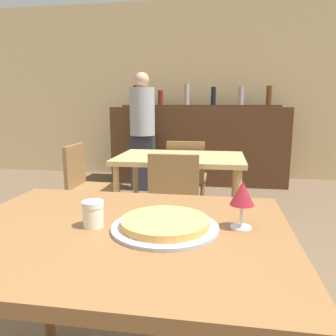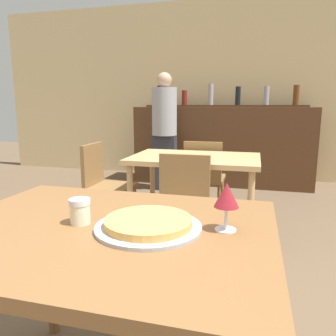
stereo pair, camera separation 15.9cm
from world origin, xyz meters
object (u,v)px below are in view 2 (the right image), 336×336
object	(u,v)px
chair_far_side_front	(181,204)
chair_far_side_left	(104,181)
person_standing	(164,128)
wine_glass	(227,196)
pizza_tray	(148,224)
cheese_shaker	(80,211)
chair_far_side_back	(204,174)

from	to	relation	value
chair_far_side_front	chair_far_side_left	xyz separation A→B (m)	(-0.87, 0.54, 0.00)
person_standing	wine_glass	xyz separation A→B (m)	(1.13, -3.34, 0.02)
pizza_tray	cheese_shaker	world-z (taller)	cheese_shaker
cheese_shaker	wine_glass	bearing A→B (deg)	7.37
chair_far_side_back	person_standing	xyz separation A→B (m)	(-0.72, 1.08, 0.39)
chair_far_side_back	wine_glass	size ratio (longest dim) A/B	5.20
cheese_shaker	chair_far_side_left	bearing A→B (deg)	113.95
pizza_tray	cheese_shaker	size ratio (longest dim) A/B	4.03
person_standing	cheese_shaker	bearing A→B (deg)	-79.27
chair_far_side_left	cheese_shaker	xyz separation A→B (m)	(0.79, -1.79, 0.34)
chair_far_side_back	chair_far_side_left	distance (m)	1.02
chair_far_side_back	person_standing	size ratio (longest dim) A/B	0.51
pizza_tray	wine_glass	distance (m)	0.27
chair_far_side_back	cheese_shaker	size ratio (longest dim) A/B	9.43
chair_far_side_front	person_standing	size ratio (longest dim) A/B	0.51
chair_far_side_left	cheese_shaker	size ratio (longest dim) A/B	9.43
person_standing	wine_glass	bearing A→B (deg)	-71.27
chair_far_side_front	person_standing	distance (m)	2.30
chair_far_side_back	wine_glass	distance (m)	2.34
chair_far_side_back	pizza_tray	size ratio (longest dim) A/B	2.34
chair_far_side_front	pizza_tray	xyz separation A→B (m)	(0.17, -1.24, 0.32)
chair_far_side_back	pizza_tray	xyz separation A→B (m)	(0.17, -2.32, 0.32)
wine_glass	chair_far_side_front	bearing A→B (deg)	109.14
chair_far_side_left	pizza_tray	xyz separation A→B (m)	(1.04, -1.78, 0.32)
chair_far_side_left	person_standing	bearing A→B (deg)	-5.29
chair_far_side_left	chair_far_side_front	bearing A→B (deg)	-121.75
chair_far_side_back	chair_far_side_left	xyz separation A→B (m)	(-0.87, -0.54, 0.00)
cheese_shaker	person_standing	world-z (taller)	person_standing
person_standing	chair_far_side_front	bearing A→B (deg)	-71.50
chair_far_side_left	wine_glass	size ratio (longest dim) A/B	5.20
chair_far_side_front	cheese_shaker	xyz separation A→B (m)	(-0.08, -1.25, 0.34)
chair_far_side_back	wine_glass	bearing A→B (deg)	100.31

